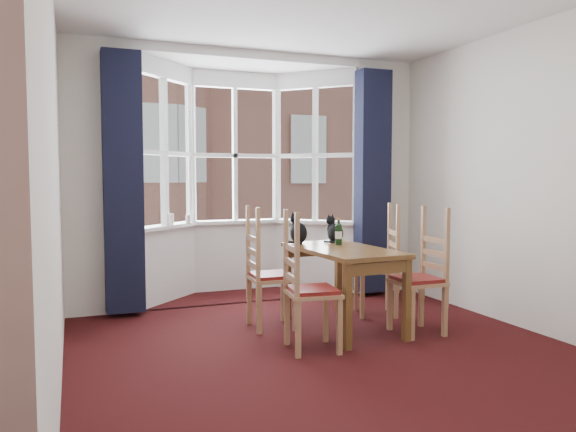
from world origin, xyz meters
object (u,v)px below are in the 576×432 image
chair_left_far (262,278)px  chair_right_far (385,269)px  cat_left (298,231)px  cat_right (335,232)px  candle_short (188,219)px  dining_table (343,259)px  wine_bottle (339,233)px  chair_right_near (426,281)px  candle_tall (171,219)px  chair_left_near (302,293)px

chair_left_far → chair_right_far: size_ratio=1.00×
chair_right_far → cat_left: 0.99m
cat_left → cat_right: bearing=-14.8°
cat_right → candle_short: size_ratio=2.75×
cat_left → candle_short: bearing=124.3°
chair_left_far → candle_short: 1.61m
dining_table → wine_bottle: 0.31m
cat_left → candle_short: size_ratio=2.99×
chair_left_far → wine_bottle: wine_bottle is taller
chair_right_near → cat_right: bearing=122.6°
cat_left → chair_right_near: bearing=-46.0°
dining_table → chair_left_far: 0.77m
candle_tall → cat_right: bearing=-43.0°
chair_right_near → chair_right_far: 0.72m
dining_table → chair_right_far: chair_right_far is taller
cat_right → candle_short: cat_right is taller
dining_table → chair_left_far: (-0.70, 0.27, -0.18)m
chair_right_far → cat_left: size_ratio=2.92×
chair_right_far → candle_short: candle_short is taller
chair_right_near → cat_right: 1.04m
chair_left_near → wine_bottle: bearing=46.1°
wine_bottle → chair_right_near: bearing=-46.3°
chair_right_far → cat_right: 0.66m
cat_right → dining_table: bearing=-106.2°
wine_bottle → dining_table: bearing=-106.3°
chair_left_near → candle_short: 2.35m
chair_left_near → cat_left: 1.14m
cat_right → chair_left_near: bearing=-129.0°
chair_right_near → candle_short: size_ratio=8.74×
candle_tall → candle_short: bearing=8.5°
candle_tall → chair_left_near: bearing=-73.0°
chair_right_near → candle_tall: bearing=132.2°
chair_right_near → chair_left_near: bearing=-175.8°
dining_table → cat_right: cat_right is taller
dining_table → candle_tall: 2.18m
chair_left_near → chair_left_far: (-0.08, 0.75, 0.00)m
chair_left_far → chair_left_near: bearing=-83.6°
chair_left_far → cat_left: 0.66m
dining_table → chair_right_near: size_ratio=1.43×
chair_left_near → chair_right_far: bearing=32.8°
chair_left_near → chair_right_far: same height
chair_left_near → candle_short: size_ratio=8.74×
chair_right_far → candle_short: size_ratio=8.74×
chair_right_far → dining_table: bearing=-153.4°
candle_short → cat_right: bearing=-48.1°
cat_right → candle_tall: cat_right is taller
chair_right_near → candle_tall: candle_tall is taller
chair_right_far → cat_right: bearing=169.4°
dining_table → candle_short: 2.09m
chair_right_near → candle_tall: 2.91m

